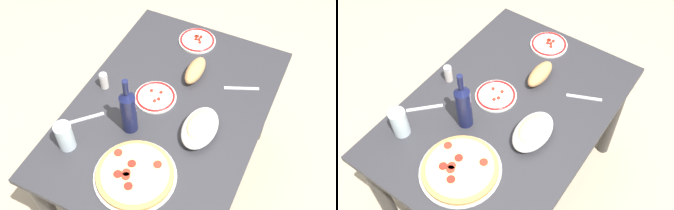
{
  "view_description": "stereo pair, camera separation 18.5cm",
  "coord_description": "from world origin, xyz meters",
  "views": [
    {
      "loc": [
        1.05,
        0.5,
        2.19
      ],
      "look_at": [
        0.0,
        0.0,
        0.75
      ],
      "focal_mm": 42.88,
      "sensor_mm": 36.0,
      "label": 1
    },
    {
      "loc": [
        0.96,
        0.66,
        2.19
      ],
      "look_at": [
        0.0,
        0.0,
        0.75
      ],
      "focal_mm": 42.88,
      "sensor_mm": 36.0,
      "label": 2
    }
  ],
  "objects": [
    {
      "name": "ground_plane",
      "position": [
        0.0,
        0.0,
        0.0
      ],
      "size": [
        8.0,
        8.0,
        0.0
      ],
      "primitive_type": "plane",
      "color": "tan",
      "rests_on": "ground"
    },
    {
      "name": "dining_table",
      "position": [
        0.0,
        0.0,
        0.6
      ],
      "size": [
        1.24,
        0.86,
        0.72
      ],
      "color": "#2D2D33",
      "rests_on": "ground"
    },
    {
      "name": "pepperoni_pizza",
      "position": [
        0.38,
        0.03,
        0.74
      ],
      "size": [
        0.35,
        0.35,
        0.03
      ],
      "color": "#B7B7BC",
      "rests_on": "dining_table"
    },
    {
      "name": "baked_pasta_dish",
      "position": [
        0.06,
        0.18,
        0.76
      ],
      "size": [
        0.24,
        0.15,
        0.08
      ],
      "color": "white",
      "rests_on": "dining_table"
    },
    {
      "name": "wine_bottle",
      "position": [
        0.17,
        -0.11,
        0.85
      ],
      "size": [
        0.07,
        0.07,
        0.31
      ],
      "color": "#141942",
      "rests_on": "dining_table"
    },
    {
      "name": "water_glass",
      "position": [
        0.37,
        -0.31,
        0.79
      ],
      "size": [
        0.07,
        0.07,
        0.14
      ],
      "primitive_type": "cylinder",
      "color": "silver",
      "rests_on": "dining_table"
    },
    {
      "name": "side_plate_near",
      "position": [
        -0.49,
        -0.06,
        0.73
      ],
      "size": [
        0.2,
        0.2,
        0.02
      ],
      "color": "white",
      "rests_on": "dining_table"
    },
    {
      "name": "side_plate_far",
      "position": [
        -0.04,
        -0.08,
        0.73
      ],
      "size": [
        0.2,
        0.2,
        0.02
      ],
      "color": "white",
      "rests_on": "dining_table"
    },
    {
      "name": "bread_loaf",
      "position": [
        -0.25,
        0.03,
        0.76
      ],
      "size": [
        0.19,
        0.08,
        0.07
      ],
      "primitive_type": "ellipsoid",
      "color": "tan",
      "rests_on": "dining_table"
    },
    {
      "name": "spice_shaker",
      "position": [
        0.01,
        -0.34,
        0.77
      ],
      "size": [
        0.04,
        0.04,
        0.09
      ],
      "color": "silver",
      "rests_on": "dining_table"
    },
    {
      "name": "fork_left",
      "position": [
        0.21,
        -0.32,
        0.73
      ],
      "size": [
        0.13,
        0.13,
        0.0
      ],
      "primitive_type": "cube",
      "rotation": [
        0.0,
        0.0,
        5.51
      ],
      "color": "#B7B7BC",
      "rests_on": "dining_table"
    },
    {
      "name": "fork_right",
      "position": [
        -0.27,
        0.27,
        0.73
      ],
      "size": [
        0.08,
        0.16,
        0.0
      ],
      "primitive_type": "cube",
      "rotation": [
        0.0,
        0.0,
        1.98
      ],
      "color": "#B7B7BC",
      "rests_on": "dining_table"
    }
  ]
}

